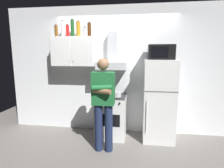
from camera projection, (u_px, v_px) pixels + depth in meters
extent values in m
plane|color=slate|center=(112.00, 141.00, 3.61)|extent=(7.00, 7.00, 0.00)
cube|color=white|center=(116.00, 70.00, 3.97)|extent=(4.80, 0.10, 2.70)
cube|color=silver|center=(74.00, 52.00, 3.81)|extent=(0.90, 0.34, 0.60)
cube|color=silver|center=(61.00, 52.00, 3.66)|extent=(0.43, 0.01, 0.58)
cube|color=silver|center=(82.00, 52.00, 3.60)|extent=(0.43, 0.01, 0.58)
sphere|color=#B2B2B7|center=(69.00, 61.00, 3.66)|extent=(0.02, 0.02, 0.02)
sphere|color=#B2B2B7|center=(73.00, 61.00, 3.65)|extent=(0.02, 0.02, 0.02)
cube|color=silver|center=(111.00, 116.00, 3.79)|extent=(0.60, 0.60, 0.85)
cube|color=black|center=(111.00, 96.00, 3.72)|extent=(0.59, 0.59, 0.01)
cube|color=black|center=(109.00, 120.00, 3.49)|extent=(0.42, 0.01, 0.24)
cylinder|color=black|center=(104.00, 97.00, 3.61)|extent=(0.16, 0.16, 0.01)
cylinder|color=black|center=(117.00, 97.00, 3.58)|extent=(0.16, 0.16, 0.01)
cylinder|color=black|center=(106.00, 94.00, 3.85)|extent=(0.16, 0.16, 0.01)
cylinder|color=black|center=(118.00, 94.00, 3.81)|extent=(0.16, 0.16, 0.01)
cylinder|color=black|center=(98.00, 102.00, 3.45)|extent=(0.04, 0.02, 0.04)
cylinder|color=black|center=(105.00, 103.00, 3.43)|extent=(0.04, 0.02, 0.04)
cylinder|color=black|center=(113.00, 103.00, 3.41)|extent=(0.04, 0.02, 0.04)
cylinder|color=black|center=(120.00, 103.00, 3.39)|extent=(0.04, 0.02, 0.04)
cube|color=#B7BABF|center=(112.00, 65.00, 3.69)|extent=(0.60, 0.44, 0.15)
cube|color=#B7BABF|center=(113.00, 47.00, 3.77)|extent=(0.20, 0.16, 0.60)
cube|color=silver|center=(159.00, 100.00, 3.59)|extent=(0.60, 0.60, 1.60)
cube|color=#4C4C4C|center=(161.00, 92.00, 3.26)|extent=(0.59, 0.01, 0.01)
cylinder|color=silver|center=(146.00, 117.00, 3.36)|extent=(0.02, 0.02, 0.60)
cube|color=black|center=(161.00, 52.00, 3.46)|extent=(0.48, 0.36, 0.28)
cube|color=black|center=(160.00, 52.00, 3.28)|extent=(0.30, 0.01, 0.20)
cylinder|color=#192342|center=(99.00, 127.00, 3.22)|extent=(0.14, 0.14, 0.85)
cylinder|color=#192342|center=(109.00, 128.00, 3.20)|extent=(0.14, 0.14, 0.85)
cube|color=#1E6633|center=(103.00, 88.00, 3.09)|extent=(0.38, 0.20, 0.56)
cylinder|color=#1E6633|center=(102.00, 88.00, 2.95)|extent=(0.33, 0.17, 0.08)
cylinder|color=#8C6647|center=(102.00, 91.00, 2.96)|extent=(0.33, 0.17, 0.08)
sphere|color=#8C6647|center=(103.00, 64.00, 3.02)|extent=(0.20, 0.20, 0.20)
cylinder|color=#B7BABF|center=(117.00, 95.00, 3.57)|extent=(0.18, 0.18, 0.09)
cylinder|color=black|center=(111.00, 93.00, 3.58)|extent=(0.05, 0.01, 0.01)
cylinder|color=black|center=(123.00, 93.00, 3.55)|extent=(0.05, 0.01, 0.01)
cylinder|color=brown|center=(56.00, 31.00, 3.76)|extent=(0.07, 0.07, 0.23)
cylinder|color=black|center=(56.00, 25.00, 3.74)|extent=(0.04, 0.04, 0.02)
cylinder|color=red|center=(68.00, 31.00, 3.78)|extent=(0.07, 0.07, 0.24)
cylinder|color=black|center=(67.00, 25.00, 3.76)|extent=(0.04, 0.04, 0.02)
cylinder|color=#19471E|center=(73.00, 28.00, 3.70)|extent=(0.07, 0.07, 0.33)
cylinder|color=black|center=(72.00, 19.00, 3.67)|extent=(0.04, 0.04, 0.02)
cylinder|color=#B2B5BA|center=(85.00, 32.00, 3.72)|extent=(0.08, 0.08, 0.18)
cylinder|color=black|center=(85.00, 27.00, 3.70)|extent=(0.05, 0.05, 0.02)
cylinder|color=#B7721E|center=(78.00, 29.00, 3.68)|extent=(0.08, 0.08, 0.29)
cylinder|color=black|center=(78.00, 21.00, 3.66)|extent=(0.05, 0.05, 0.02)
cylinder|color=#47230F|center=(89.00, 30.00, 3.67)|extent=(0.07, 0.07, 0.27)
cylinder|color=black|center=(89.00, 22.00, 3.64)|extent=(0.04, 0.04, 0.02)
cylinder|color=silver|center=(63.00, 29.00, 3.74)|extent=(0.06, 0.06, 0.31)
cylinder|color=black|center=(62.00, 21.00, 3.71)|extent=(0.04, 0.04, 0.02)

